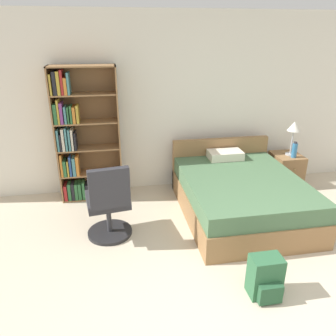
{
  "coord_description": "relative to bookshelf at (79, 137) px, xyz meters",
  "views": [
    {
      "loc": [
        -1.2,
        -1.57,
        2.29
      ],
      "look_at": [
        -0.57,
        1.98,
        0.8
      ],
      "focal_mm": 35.0,
      "sensor_mm": 36.0,
      "label": 1
    }
  ],
  "objects": [
    {
      "name": "water_bottle",
      "position": [
        3.19,
        -0.22,
        -0.31
      ],
      "size": [
        0.08,
        0.08,
        0.25
      ],
      "color": "teal",
      "rests_on": "nightstand"
    },
    {
      "name": "backpack_green",
      "position": [
        1.77,
        -2.34,
        -0.74
      ],
      "size": [
        0.29,
        0.27,
        0.41
      ],
      "color": "#2D603D",
      "rests_on": "ground_plane"
    },
    {
      "name": "table_lamp",
      "position": [
        3.2,
        -0.11,
        -0.0
      ],
      "size": [
        0.2,
        0.2,
        0.53
      ],
      "color": "#B2B2B7",
      "rests_on": "nightstand"
    },
    {
      "name": "bed",
      "position": [
        2.09,
        -0.83,
        -0.65
      ],
      "size": [
        1.5,
        1.9,
        0.8
      ],
      "color": "olive",
      "rests_on": "ground_plane"
    },
    {
      "name": "wall_back",
      "position": [
        1.66,
        0.25,
        0.37
      ],
      "size": [
        9.0,
        0.06,
        2.6
      ],
      "color": "silver",
      "rests_on": "ground_plane"
    },
    {
      "name": "office_chair",
      "position": [
        0.37,
        -1.14,
        -0.49
      ],
      "size": [
        0.54,
        0.62,
        0.97
      ],
      "color": "#232326",
      "rests_on": "ground_plane"
    },
    {
      "name": "nightstand",
      "position": [
        3.17,
        -0.1,
        -0.68
      ],
      "size": [
        0.42,
        0.5,
        0.51
      ],
      "color": "olive",
      "rests_on": "ground_plane"
    },
    {
      "name": "bookshelf",
      "position": [
        0.0,
        0.0,
        0.0
      ],
      "size": [
        0.88,
        0.31,
        1.9
      ],
      "color": "olive",
      "rests_on": "ground_plane"
    }
  ]
}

